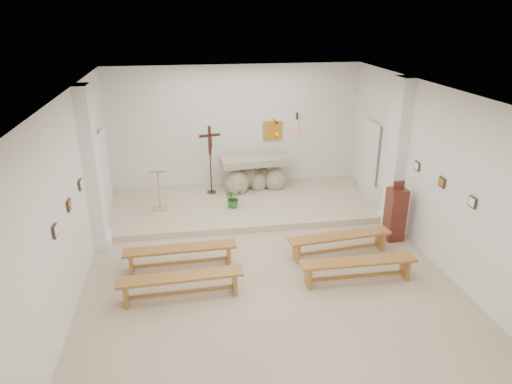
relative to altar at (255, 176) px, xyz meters
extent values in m
cube|color=#C6AA8F|center=(-0.46, -4.40, -0.54)|extent=(7.00, 10.00, 0.00)
cube|color=silver|center=(-3.95, -4.40, 1.21)|extent=(0.02, 10.00, 3.50)
cube|color=silver|center=(3.03, -4.40, 1.21)|extent=(0.02, 10.00, 3.50)
cube|color=silver|center=(-0.46, 0.59, 1.21)|extent=(7.00, 0.02, 3.50)
cube|color=silver|center=(-0.46, -4.40, 2.95)|extent=(7.00, 10.00, 0.02)
cube|color=#C3B396|center=(-0.46, -0.90, -0.46)|extent=(6.98, 3.00, 0.15)
cube|color=white|center=(-3.83, -2.40, 1.21)|extent=(0.26, 0.55, 3.50)
cube|color=white|center=(2.91, -2.40, 1.21)|extent=(0.26, 0.55, 3.50)
cube|color=gold|center=(0.59, 0.56, 1.11)|extent=(0.55, 0.04, 0.55)
cube|color=black|center=(1.29, 0.57, 1.51)|extent=(0.04, 0.02, 0.20)
cylinder|color=black|center=(1.29, 0.42, 1.58)|extent=(0.02, 0.30, 0.02)
cylinder|color=black|center=(1.29, 0.27, 1.41)|extent=(0.01, 0.01, 0.34)
sphere|color=red|center=(1.29, 0.27, 1.22)|extent=(0.11, 0.11, 0.11)
cube|color=#382919|center=(-3.93, -5.20, 1.18)|extent=(0.03, 0.20, 0.20)
cube|color=#382919|center=(-3.93, -4.20, 1.18)|extent=(0.03, 0.20, 0.20)
cube|color=#382919|center=(-3.93, -3.20, 1.18)|extent=(0.03, 0.20, 0.20)
cube|color=#382919|center=(3.01, -5.20, 1.18)|extent=(0.03, 0.20, 0.20)
cube|color=#382919|center=(3.01, -4.20, 1.18)|extent=(0.03, 0.20, 0.20)
cube|color=#382919|center=(3.01, -3.20, 1.18)|extent=(0.03, 0.20, 0.20)
cube|color=silver|center=(-3.89, -1.70, -0.27)|extent=(0.10, 0.85, 0.52)
cube|color=silver|center=(2.97, -1.70, -0.27)|extent=(0.10, 0.85, 0.52)
ellipsoid|color=#BEAD91|center=(-0.54, -0.21, -0.12)|extent=(0.64, 0.54, 0.72)
ellipsoid|color=#BEAD91|center=(0.56, -0.07, -0.14)|extent=(0.59, 0.50, 0.68)
ellipsoid|color=#BEAD91|center=(-0.15, 0.18, -0.10)|extent=(0.68, 0.58, 0.64)
ellipsoid|color=#BEAD91|center=(0.27, 0.18, -0.15)|extent=(0.55, 0.47, 0.59)
ellipsoid|color=#BEAD91|center=(0.08, -0.05, -0.19)|extent=(0.47, 0.40, 0.55)
cube|color=#BEAD91|center=(0.02, 0.00, 0.44)|extent=(2.02, 0.95, 0.19)
cube|color=tan|center=(-2.59, -1.00, -0.37)|extent=(0.36, 0.36, 0.04)
cylinder|color=tan|center=(-2.59, -1.00, 0.09)|extent=(0.05, 0.05, 0.95)
cube|color=tan|center=(-2.59, -1.02, 0.61)|extent=(0.42, 0.32, 0.15)
cube|color=white|center=(-2.59, -1.06, 0.66)|extent=(0.36, 0.26, 0.12)
cylinder|color=#3B1E13|center=(-1.23, -0.10, -0.37)|extent=(0.25, 0.25, 0.03)
cylinder|color=#3B1E13|center=(-1.23, -0.10, 0.18)|extent=(0.04, 0.04, 1.13)
cube|color=#3B1E13|center=(-1.23, -0.10, 1.10)|extent=(0.08, 0.07, 0.77)
cube|color=#3B1E13|center=(-1.23, -0.10, 1.23)|extent=(0.56, 0.17, 0.07)
cube|color=#3B1E13|center=(-1.23, -0.13, 1.07)|extent=(0.11, 0.06, 0.33)
imported|color=#2C6327|center=(-0.75, -1.18, -0.14)|extent=(0.57, 0.55, 0.49)
cube|color=#4F1E16|center=(2.64, -3.21, 0.07)|extent=(0.39, 0.39, 1.22)
cube|color=#4F1E16|center=(2.64, -3.21, 0.77)|extent=(0.24, 0.06, 0.20)
cube|color=#AB6F31|center=(-2.11, -3.71, -0.09)|extent=(2.24, 0.41, 0.05)
cube|color=#AB6F31|center=(-3.07, -3.74, -0.33)|extent=(0.07, 0.33, 0.43)
cube|color=#AB6F31|center=(-1.15, -3.69, -0.33)|extent=(0.07, 0.33, 0.43)
cube|color=#AB6F31|center=(-2.11, -3.71, -0.42)|extent=(1.87, 0.11, 0.05)
cube|color=#AB6F31|center=(1.20, -3.71, -0.09)|extent=(2.25, 0.58, 0.05)
cube|color=#AB6F31|center=(0.24, -3.81, -0.33)|extent=(0.09, 0.33, 0.43)
cube|color=#AB6F31|center=(2.16, -3.62, -0.33)|extent=(0.09, 0.33, 0.43)
cube|color=#AB6F31|center=(1.20, -3.71, -0.42)|extent=(1.87, 0.25, 0.05)
cube|color=#AB6F31|center=(-2.11, -4.76, -0.09)|extent=(2.24, 0.44, 0.05)
cube|color=#AB6F31|center=(-3.07, -4.80, -0.33)|extent=(0.07, 0.33, 0.43)
cube|color=#AB6F31|center=(-1.15, -4.72, -0.33)|extent=(0.07, 0.33, 0.43)
cube|color=#AB6F31|center=(-2.11, -4.76, -0.42)|extent=(1.87, 0.13, 0.05)
cube|color=#AB6F31|center=(1.20, -4.76, -0.09)|extent=(2.23, 0.38, 0.05)
cube|color=#AB6F31|center=(0.24, -4.75, -0.33)|extent=(0.06, 0.32, 0.43)
cube|color=#AB6F31|center=(2.16, -4.77, -0.33)|extent=(0.06, 0.32, 0.43)
cube|color=#AB6F31|center=(1.20, -4.76, -0.42)|extent=(1.87, 0.08, 0.05)
camera|label=1|loc=(-1.91, -11.82, 4.31)|focal=32.00mm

